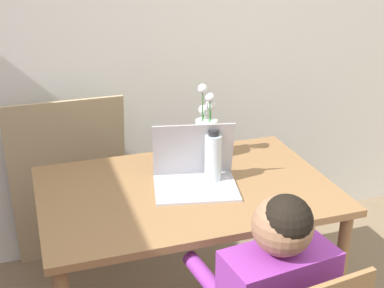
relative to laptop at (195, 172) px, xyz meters
name	(u,v)px	position (x,y,z in m)	size (l,w,h in m)	color
wall_back	(167,25)	(0.13, 0.83, 0.45)	(6.40, 0.05, 2.50)	silver
dining_table	(186,206)	(-0.04, -0.01, -0.15)	(1.19, 0.79, 0.74)	olive
laptop	(195,172)	(0.00, 0.00, 0.00)	(0.38, 0.32, 0.26)	#B2B2B7
flower_vase	(206,133)	(0.14, 0.25, 0.06)	(0.10, 0.10, 0.35)	silver
water_bottle	(213,158)	(0.08, 0.00, 0.05)	(0.07, 0.07, 0.23)	silver
cardboard_panel	(70,184)	(-0.46, 0.70, -0.32)	(0.59, 0.15, 0.96)	tan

